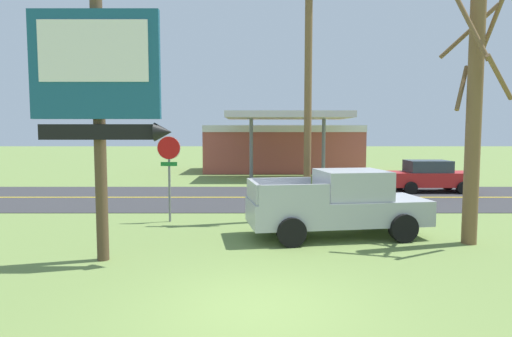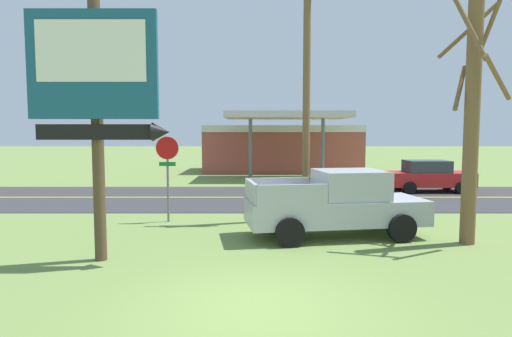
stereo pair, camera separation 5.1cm
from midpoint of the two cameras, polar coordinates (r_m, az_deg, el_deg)
ground_plane at (r=8.00m, az=-0.01°, el=-17.86°), size 180.00×180.00×0.00m
road_asphalt at (r=20.62m, az=0.12°, el=-3.81°), size 140.00×8.00×0.02m
road_centre_line at (r=20.62m, az=0.12°, el=-3.78°), size 126.00×0.20×0.01m
motel_sign at (r=10.87m, az=-19.80°, el=9.92°), size 3.23×0.54×6.16m
stop_sign at (r=15.18m, az=-11.21°, el=0.68°), size 0.80×0.08×2.95m
utility_pole at (r=15.52m, az=6.94°, el=12.45°), size 2.07×0.26×9.67m
bare_tree at (r=13.28m, az=26.72°, el=6.25°), size 1.74×1.89×7.01m
gas_station at (r=34.59m, az=3.61°, el=2.85°), size 12.00×11.50×4.40m
pickup_silver_parked_on_lawn at (r=13.16m, az=10.86°, el=-4.58°), size 5.44×2.84×1.96m
car_red_near_lane at (r=24.21m, az=21.88°, el=-0.93°), size 4.20×2.00×1.64m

